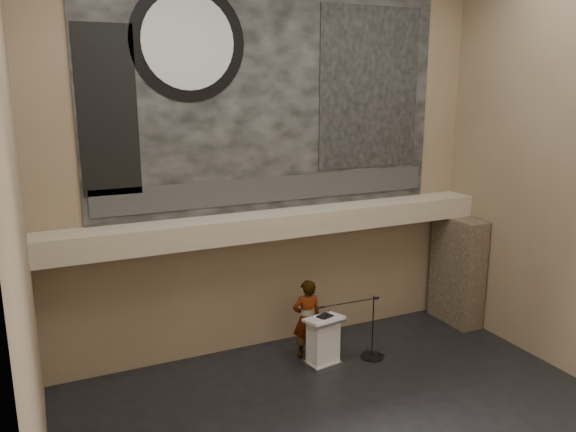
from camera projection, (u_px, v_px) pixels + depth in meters
name	position (u px, v px, depth m)	size (l,w,h in m)	color
wall_back	(273.00, 162.00, 12.25)	(10.00, 0.02, 8.50)	#806951
wall_left	(19.00, 227.00, 6.68)	(0.02, 8.00, 8.50)	#806951
soffit	(280.00, 223.00, 12.20)	(10.00, 0.80, 0.50)	tan
sprinkler_left	(211.00, 245.00, 11.57)	(0.04, 0.04, 0.06)	#B2893D
sprinkler_right	(356.00, 227.00, 12.99)	(0.04, 0.04, 0.06)	#B2893D
banner	(273.00, 94.00, 11.89)	(8.00, 0.05, 5.00)	black
banner_text_strip	(274.00, 189.00, 12.33)	(7.76, 0.02, 0.55)	#2B2B2B
banner_clock_rim	(188.00, 42.00, 10.89)	(2.30, 2.30, 0.02)	black
banner_clock_face	(188.00, 42.00, 10.87)	(1.84, 1.84, 0.02)	silver
banner_building_print	(370.00, 89.00, 12.80)	(2.60, 0.02, 3.60)	black
banner_brick_print	(108.00, 112.00, 10.54)	(1.10, 0.02, 3.20)	black
stone_pier	(457.00, 270.00, 14.06)	(0.60, 1.40, 2.70)	#433629
lectern	(323.00, 341.00, 11.98)	(0.85, 0.66, 1.14)	silver
binder	(325.00, 316.00, 11.85)	(0.31, 0.24, 0.04)	black
papers	(321.00, 318.00, 11.83)	(0.22, 0.31, 0.01)	white
speaker_person	(307.00, 319.00, 12.28)	(0.65, 0.43, 1.79)	silver
mic_stand	(370.00, 348.00, 12.38)	(1.59, 0.52, 1.45)	black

